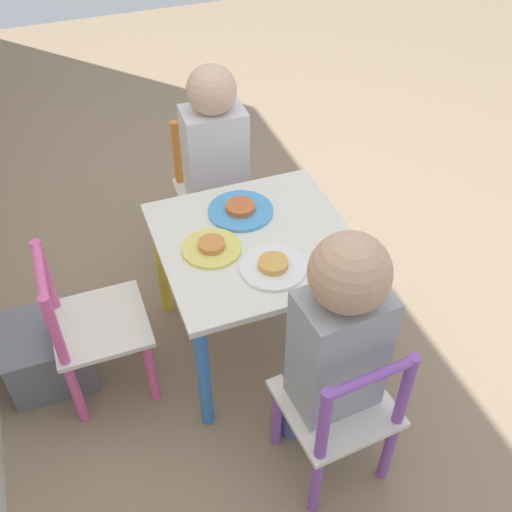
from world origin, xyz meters
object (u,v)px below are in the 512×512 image
Objects in this scene: chair_orange at (214,193)px; plate_left at (273,266)px; plate_back at (212,247)px; storage_bin at (49,352)px; chair_purple at (340,413)px; chair_pink at (92,329)px; child_left at (336,338)px; plate_right at (241,210)px; child_right at (216,156)px; kids_table at (256,257)px.

chair_orange is 2.84× the size of plate_left.
chair_orange reaches higher than plate_back.
storage_bin is at bearing -146.41° from chair_orange.
chair_purple is 2.09× the size of storage_bin.
chair_orange is 0.65m from plate_left.
chair_pink reaches higher than plate_back.
chair_orange and chair_purple have the same top height.
chair_orange is 2.09× the size of storage_bin.
plate_back is at bearing -100.83° from storage_bin.
child_left is at bearing -86.60° from chair_orange.
chair_orange is at bearing -59.04° from storage_bin.
chair_purple is at bearing -173.70° from plate_left.
child_left is 0.30m from plate_left.
plate_right is at bearing -87.01° from storage_bin.
child_right is at bearing -62.98° from storage_bin.
plate_back is at bearing 135.00° from plate_right.
kids_table is 0.44m from child_right.
chair_purple is 2.84× the size of plate_left.
plate_left is (-0.13, -0.49, 0.19)m from chair_pink.
child_left reaches higher than child_right.
child_left is at bearing -90.00° from chair_purple.
child_left is (-0.43, -0.03, 0.10)m from kids_table.
chair_pink reaches higher than kids_table.
chair_orange is at bearing 90.00° from child_right.
storage_bin is (0.23, 0.63, -0.34)m from plate_left.
chair_pink is 0.54m from plate_left.
plate_left is at bearing -88.34° from chair_purple.
child_left is at bearing -129.33° from chair_pink.
plate_right is (-0.36, 0.02, 0.19)m from chair_orange.
child_right is at bearing -49.92° from chair_pink.
plate_right is (0.13, 0.00, 0.08)m from kids_table.
child_right is at bearing -93.63° from child_left.
child_right is at bearing -90.00° from chair_orange.
plate_back is (0.43, 0.16, -0.03)m from child_left.
storage_bin is (-0.39, 0.65, -0.15)m from chair_orange.
plate_left is 0.75m from storage_bin.
child_left is 4.04× the size of plate_right.
storage_bin is (-0.33, 0.65, -0.35)m from child_right.
plate_left is at bearing 180.00° from kids_table.
kids_table is at bearing 180.00° from plate_right.
plate_back is (0.49, 0.17, 0.19)m from chair_purple.
storage_bin is at bearing -150.35° from child_right.
kids_table is 0.50m from chair_purple.
kids_table is at bearing -0.00° from plate_left.
chair_orange is at bearing -17.25° from plate_back.
plate_right is (0.13, -0.49, 0.19)m from chair_pink.
plate_left is (-0.13, 0.00, 0.08)m from kids_table.
chair_pink is 0.71m from child_left.
kids_table is 0.70× the size of child_left.
child_right is at bearing -19.17° from plate_back.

